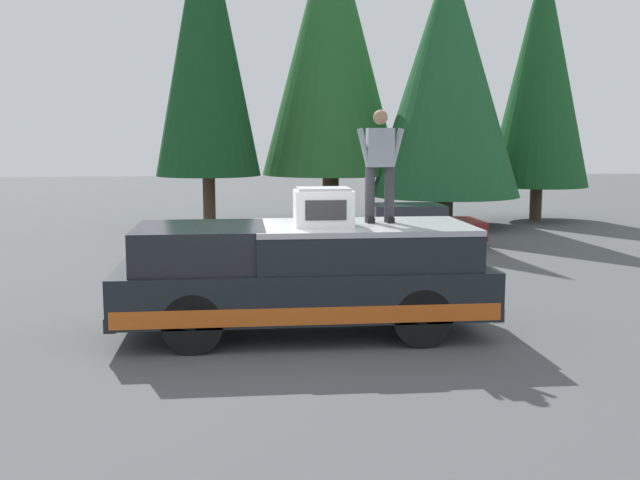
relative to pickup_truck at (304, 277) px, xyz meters
The scene contains 9 objects.
ground_plane 0.98m from the pickup_truck, 124.51° to the left, with size 90.00×90.00×0.00m, color #4C4F51.
pickup_truck is the anchor object (origin of this frame).
compressor_unit 1.10m from the pickup_truck, 118.24° to the right, with size 0.65×0.84×0.56m.
person_on_truck_bed 2.06m from the pickup_truck, 79.43° to the right, with size 0.29×0.72×1.69m.
parked_car_maroon 9.01m from the pickup_truck, 21.90° to the right, with size 1.64×4.10×1.16m.
conifer_far_left 17.78m from the pickup_truck, 33.12° to the right, with size 3.47×3.47×9.14m.
conifer_left 14.70m from the pickup_truck, 23.78° to the right, with size 4.80×4.80×8.71m.
conifer_center_left 15.63m from the pickup_truck, ahead, with size 4.66×4.66×10.37m.
conifer_center_right 14.36m from the pickup_truck, ahead, with size 3.31×3.31×10.36m.
Camera 1 is at (-10.75, 0.57, 2.96)m, focal length 42.28 mm.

